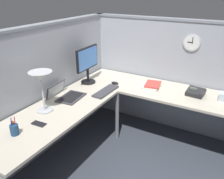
{
  "coord_description": "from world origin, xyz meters",
  "views": [
    {
      "loc": [
        -2.29,
        -1.16,
        1.96
      ],
      "look_at": [
        0.03,
        0.16,
        0.79
      ],
      "focal_mm": 37.8,
      "sensor_mm": 36.0,
      "label": 1
    }
  ],
  "objects": [
    {
      "name": "computer_mouse",
      "position": [
        0.32,
        0.29,
        0.75
      ],
      "size": [
        0.06,
        0.1,
        0.03
      ],
      "primitive_type": "ellipsoid",
      "color": "black",
      "rests_on": "desk"
    },
    {
      "name": "laptop",
      "position": [
        -0.33,
        0.63,
        0.75
      ],
      "size": [
        0.37,
        0.41,
        0.22
      ],
      "color": "#38383D",
      "rests_on": "desk"
    },
    {
      "name": "office_phone",
      "position": [
        0.5,
        -0.75,
        0.77
      ],
      "size": [
        0.21,
        0.22,
        0.11
      ],
      "color": "#232326",
      "rests_on": "desk"
    },
    {
      "name": "desk_lamp_dome",
      "position": [
        -0.71,
        0.57,
        1.09
      ],
      "size": [
        0.24,
        0.24,
        0.44
      ],
      "color": "#B7BABF",
      "rests_on": "desk"
    },
    {
      "name": "ground_plane",
      "position": [
        0.0,
        0.0,
        0.0
      ],
      "size": [
        6.8,
        6.8,
        0.0
      ],
      "primitive_type": "plane",
      "color": "#383D47"
    },
    {
      "name": "keyboard",
      "position": [
        0.04,
        0.26,
        0.74
      ],
      "size": [
        0.43,
        0.15,
        0.02
      ],
      "primitive_type": "cube",
      "rotation": [
        0.0,
        0.0,
        -0.02
      ],
      "color": "#38383D",
      "rests_on": "desk"
    },
    {
      "name": "pen_cup",
      "position": [
        -1.17,
        0.49,
        0.78
      ],
      "size": [
        0.08,
        0.08,
        0.18
      ],
      "color": "navy",
      "rests_on": "desk"
    },
    {
      "name": "desk",
      "position": [
        -0.15,
        -0.05,
        0.63
      ],
      "size": [
        2.35,
        2.15,
        0.73
      ],
      "color": "beige",
      "rests_on": "ground"
    },
    {
      "name": "book_stack",
      "position": [
        0.49,
        -0.19,
        0.75
      ],
      "size": [
        0.3,
        0.24,
        0.04
      ],
      "color": "silver",
      "rests_on": "desk"
    },
    {
      "name": "monitor",
      "position": [
        0.19,
        0.64,
        1.02
      ],
      "size": [
        0.46,
        0.2,
        0.5
      ],
      "color": "black",
      "rests_on": "desk"
    },
    {
      "name": "cell_phone",
      "position": [
        -0.94,
        0.43,
        0.73
      ],
      "size": [
        0.08,
        0.15,
        0.01
      ],
      "primitive_type": "cube",
      "rotation": [
        0.0,
        0.0,
        0.07
      ],
      "color": "black",
      "rests_on": "desk"
    },
    {
      "name": "cubicle_wall_back",
      "position": [
        -0.36,
        0.87,
        0.79
      ],
      "size": [
        2.57,
        0.12,
        1.58
      ],
      "color": "#999EA8",
      "rests_on": "ground"
    },
    {
      "name": "wall_clock",
      "position": [
        0.82,
        -0.56,
        1.3
      ],
      "size": [
        0.04,
        0.22,
        0.22
      ],
      "color": "#B7BABF"
    },
    {
      "name": "cubicle_wall_right",
      "position": [
        0.87,
        -0.27,
        0.79
      ],
      "size": [
        0.12,
        2.37,
        1.58
      ],
      "color": "#999EA8",
      "rests_on": "ground"
    }
  ]
}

